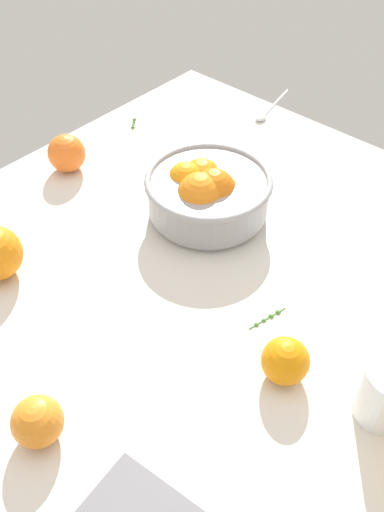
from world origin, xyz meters
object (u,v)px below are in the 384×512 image
(loose_orange_3, at_px, (285,361))
(loose_orange_4, at_px, (37,421))
(spoon, at_px, (268,110))
(loose_orange_0, at_px, (67,153))
(fruit_bowl, at_px, (207,192))

(loose_orange_3, distance_m, loose_orange_4, 0.33)
(loose_orange_3, relative_size, spoon, 0.39)
(loose_orange_3, bearing_deg, loose_orange_0, 79.33)
(loose_orange_0, bearing_deg, loose_orange_4, -132.67)
(loose_orange_0, distance_m, loose_orange_4, 0.57)
(fruit_bowl, relative_size, loose_orange_3, 3.38)
(fruit_bowl, distance_m, loose_orange_0, 0.31)
(fruit_bowl, xyz_separation_m, loose_orange_0, (-0.08, 0.30, -0.01))
(loose_orange_0, xyz_separation_m, loose_orange_3, (-0.11, -0.60, -0.00))
(loose_orange_3, height_order, loose_orange_4, same)
(loose_orange_0, distance_m, loose_orange_3, 0.61)
(loose_orange_0, height_order, loose_orange_4, loose_orange_0)
(fruit_bowl, height_order, spoon, fruit_bowl)
(loose_orange_4, bearing_deg, spoon, 17.14)
(fruit_bowl, height_order, loose_orange_3, fruit_bowl)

